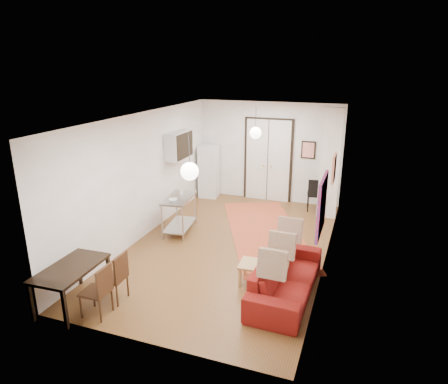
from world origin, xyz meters
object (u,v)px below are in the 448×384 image
(kitchen_counter, at_px, (179,210))
(dining_table, at_px, (71,271))
(coffee_table, at_px, (263,267))
(sofa, at_px, (286,277))
(dining_chair_near, at_px, (115,271))
(black_side_chair, at_px, (316,191))
(fridge, at_px, (209,172))
(dining_chair_far, at_px, (98,284))

(kitchen_counter, bearing_deg, dining_table, -103.84)
(coffee_table, bearing_deg, sofa, -22.13)
(dining_chair_near, height_order, black_side_chair, black_side_chair)
(kitchen_counter, height_order, fridge, fridge)
(kitchen_counter, bearing_deg, dining_chair_far, -94.54)
(black_side_chair, bearing_deg, sofa, 81.71)
(sofa, distance_m, fridge, 5.73)
(sofa, distance_m, kitchen_counter, 3.52)
(fridge, distance_m, dining_chair_near, 5.79)
(sofa, distance_m, black_side_chair, 4.59)
(dining_table, bearing_deg, kitchen_counter, 84.16)
(sofa, relative_size, black_side_chair, 2.47)
(coffee_table, height_order, black_side_chair, black_side_chair)
(sofa, height_order, dining_chair_near, dining_chair_near)
(fridge, height_order, black_side_chair, fridge)
(dining_table, height_order, black_side_chair, black_side_chair)
(coffee_table, relative_size, dining_table, 0.70)
(sofa, bearing_deg, coffee_table, 69.55)
(kitchen_counter, bearing_deg, dining_chair_near, -94.00)
(sofa, relative_size, dining_table, 1.76)
(dining_chair_near, height_order, dining_chair_far, same)
(sofa, xyz_separation_m, coffee_table, (-0.46, 0.19, 0.01))
(sofa, relative_size, dining_chair_far, 2.61)
(fridge, height_order, dining_chair_near, fridge)
(sofa, xyz_separation_m, fridge, (-3.33, 4.64, 0.45))
(coffee_table, xyz_separation_m, dining_chair_far, (-2.32, -1.76, 0.16))
(sofa, bearing_deg, kitchen_counter, 59.75)
(fridge, relative_size, dining_chair_near, 1.79)
(dining_chair_far, relative_size, black_side_chair, 0.95)
(dining_table, xyz_separation_m, dining_chair_far, (0.56, -0.02, -0.12))
(coffee_table, distance_m, dining_chair_far, 2.91)
(kitchen_counter, height_order, dining_chair_far, kitchen_counter)
(dining_table, xyz_separation_m, dining_chair_near, (0.56, 0.44, -0.12))
(kitchen_counter, bearing_deg, fridge, 89.14)
(kitchen_counter, distance_m, dining_chair_near, 2.98)
(kitchen_counter, relative_size, dining_table, 0.94)
(sofa, xyz_separation_m, dining_table, (-3.33, -1.55, 0.29))
(coffee_table, distance_m, dining_table, 3.37)
(kitchen_counter, xyz_separation_m, dining_chair_near, (0.21, -2.97, -0.06))
(coffee_table, distance_m, kitchen_counter, 3.04)
(coffee_table, distance_m, fridge, 5.32)
(dining_chair_far, bearing_deg, dining_table, -94.48)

